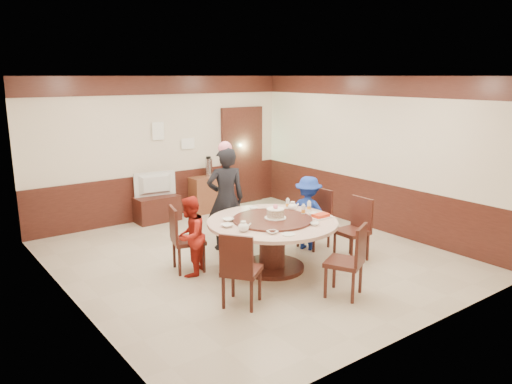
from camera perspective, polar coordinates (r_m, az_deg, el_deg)
room at (r=7.66m, az=-0.51°, el=0.14°), size 6.00×6.04×2.84m
banquet_table at (r=7.33m, az=1.87°, el=-4.89°), size 1.90×1.90×0.78m
chair_0 at (r=8.40m, az=6.69°, el=-4.24°), size 0.48×0.47×0.97m
chair_1 at (r=8.53m, az=-2.33°, el=-3.89°), size 0.45×0.46×0.97m
chair_2 at (r=7.43m, az=-7.87°, el=-6.63°), size 0.55×0.54×0.97m
chair_3 at (r=6.29m, az=-1.70°, el=-10.26°), size 0.62×0.62×0.97m
chair_4 at (r=6.64m, az=10.17°, el=-9.16°), size 0.59×0.60×0.97m
chair_5 at (r=7.93m, az=10.96°, el=-5.46°), size 0.45×0.44×0.97m
person_standing at (r=8.13m, az=-3.48°, el=-0.77°), size 0.72×0.60×1.70m
person_red at (r=7.18m, az=-7.54°, el=-5.03°), size 0.71×0.68×1.16m
person_blue at (r=8.22m, az=5.98°, el=-2.40°), size 0.78×0.91×1.22m
birthday_cake at (r=7.26m, az=2.23°, el=-2.43°), size 0.32×0.32×0.21m
teapot_left at (r=6.74m, az=-1.45°, el=-4.04°), size 0.17×0.15×0.13m
teapot_right at (r=7.78m, az=4.20°, el=-1.72°), size 0.17×0.15×0.13m
bowl_0 at (r=7.24m, az=-3.21°, el=-3.18°), size 0.16×0.16×0.04m
bowl_1 at (r=7.07m, az=6.72°, el=-3.66°), size 0.13×0.13×0.04m
bowl_2 at (r=6.68m, az=1.89°, el=-4.60°), size 0.14×0.14×0.04m
bowl_3 at (r=7.56m, az=6.58°, el=-2.52°), size 0.14×0.14×0.05m
bowl_4 at (r=6.97m, az=-3.32°, el=-3.84°), size 0.17×0.17×0.04m
bowl_5 at (r=7.82m, az=-0.26°, el=-1.91°), size 0.14×0.14×0.04m
saucer_near at (r=6.64m, az=3.70°, el=-4.85°), size 0.18×0.18×0.01m
saucer_far at (r=7.91m, az=2.18°, el=-1.85°), size 0.18×0.18×0.01m
shrimp_platter at (r=7.44m, az=7.41°, el=-2.76°), size 0.30×0.20×0.06m
bottle_0 at (r=7.53m, az=5.44°, el=-2.11°), size 0.06×0.06×0.16m
bottle_1 at (r=7.74m, az=6.08°, el=-1.69°), size 0.06×0.06×0.16m
bottle_2 at (r=7.87m, az=3.64°, el=-1.40°), size 0.06×0.06×0.16m
tv_stand at (r=10.00m, az=-11.22°, el=-1.89°), size 0.85×0.45×0.50m
television at (r=9.89m, az=-11.34°, el=0.84°), size 0.83×0.22×0.48m
side_cabinet at (r=10.55m, az=-5.39°, el=-0.21°), size 0.80×0.40×0.75m
thermos at (r=10.44m, az=-5.43°, el=2.81°), size 0.15×0.15×0.38m
notice_left at (r=10.00m, az=-11.11°, el=6.86°), size 0.25×0.00×0.35m
notice_right at (r=10.33m, az=-7.78°, el=5.50°), size 0.30×0.00×0.22m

